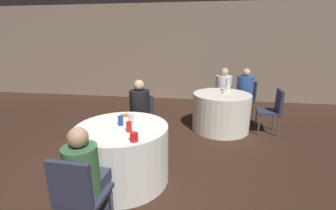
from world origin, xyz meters
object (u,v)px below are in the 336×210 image
table_near (123,153)px  chair_far_east (273,107)px  table_far (221,112)px  person_white_shirt (223,92)px  person_blue_shirt (243,94)px  chair_far_northeast (246,96)px  soda_can_silver (131,119)px  soda_can_red (129,127)px  person_black_shirt (139,116)px  person_green_jacket (89,179)px  pizza_plate_near (125,116)px  chair_far_north (223,93)px  bottle_far (228,85)px  soda_can_blue (121,121)px  chair_near_north (142,117)px  chair_near_south (78,192)px

table_near → chair_far_east: (2.37, 1.91, 0.16)m
table_far → person_white_shirt: size_ratio=0.98×
person_blue_shirt → chair_far_northeast: bearing=-90.0°
person_blue_shirt → soda_can_silver: bearing=92.5°
chair_far_northeast → soda_can_red: 3.43m
person_blue_shirt → person_black_shirt: bearing=81.2°
soda_can_red → person_green_jacket: bearing=-105.3°
pizza_plate_near → chair_far_east: bearing=31.9°
person_white_shirt → pizza_plate_near: (-1.57, -2.41, 0.16)m
chair_far_east → pizza_plate_near: 2.90m
chair_far_northeast → chair_far_north: size_ratio=1.00×
bottle_far → soda_can_blue: bearing=-125.4°
person_black_shirt → soda_can_silver: 0.77m
bottle_far → table_near: bearing=-124.6°
chair_far_northeast → chair_far_north: (-0.50, 0.21, 0.00)m
person_green_jacket → bottle_far: (1.55, 3.01, 0.35)m
chair_far_northeast → person_white_shirt: (-0.52, 0.06, 0.07)m
chair_near_north → person_green_jacket: person_green_jacket is taller
soda_can_silver → person_blue_shirt: bearing=54.0°
chair_far_northeast → person_blue_shirt: 0.17m
person_black_shirt → soda_can_silver: person_black_shirt is taller
chair_far_east → person_blue_shirt: (-0.46, 0.71, 0.08)m
chair_near_south → soda_can_silver: 1.15m
chair_near_south → chair_far_east: size_ratio=1.00×
chair_near_north → soda_can_silver: chair_near_north is taller
chair_near_south → person_black_shirt: 1.84m
table_near → pizza_plate_near: 0.54m
chair_far_north → soda_can_red: chair_far_north is taller
person_white_shirt → soda_can_red: (-1.34, -2.93, 0.21)m
person_green_jacket → soda_can_red: (0.19, 0.68, 0.27)m
chair_near_south → soda_can_silver: size_ratio=7.23×
pizza_plate_near → table_far: bearing=47.1°
person_green_jacket → soda_can_silver: (0.13, 0.93, 0.27)m
person_blue_shirt → bottle_far: bearing=85.3°
table_far → chair_far_east: (0.98, -0.06, 0.16)m
soda_can_silver → person_white_shirt: bearing=62.5°
table_far → bottle_far: bearing=62.2°
chair_far_east → soda_can_red: chair_far_east is taller
chair_far_east → chair_far_north: size_ratio=1.00×
person_green_jacket → soda_can_silver: size_ratio=9.03×
chair_far_northeast → person_white_shirt: size_ratio=0.76×
person_green_jacket → chair_near_north: bearing=92.0°
person_blue_shirt → person_black_shirt: (-1.92, -1.78, -0.02)m
chair_near_north → person_green_jacket: bearing=88.4°
person_white_shirt → soda_can_red: bearing=72.0°
chair_far_northeast → chair_far_east: 0.91m
chair_near_north → soda_can_red: bearing=97.2°
person_white_shirt → person_black_shirt: person_black_shirt is taller
chair_far_north → person_white_shirt: bearing=90.0°
chair_far_north → soda_can_blue: bearing=68.8°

